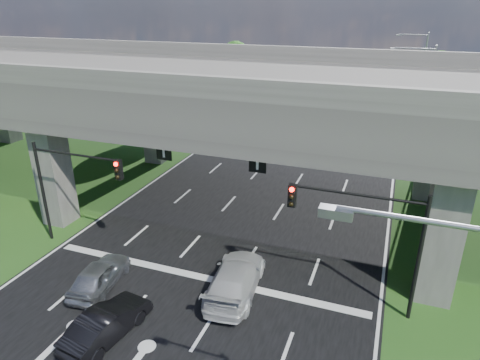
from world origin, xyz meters
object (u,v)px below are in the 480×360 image
Objects in this scene: car_dark at (107,323)px; car_silver at (100,275)px; signal_right at (368,227)px; streetlight_beyond at (419,71)px; car_white at (235,278)px; streetlight_far at (422,99)px; signal_left at (70,179)px.

car_silver is at bearing -40.32° from car_dark.
signal_right is 12.89m from car_silver.
streetlight_beyond is 1.88× the size of car_white.
car_white is at bearing -169.96° from car_silver.
car_dark is (-11.90, -25.66, -5.13)m from streetlight_far.
car_dark is at bearing -42.91° from signal_left.
signal_left is at bearing -116.43° from streetlight_beyond.
car_white reaches higher than car_dark.
car_white is at bearing -170.61° from signal_right.
car_dark is (-9.62, -5.60, -3.47)m from signal_right.
streetlight_far is 2.40× the size of car_dark.
signal_right is at bearing -93.61° from streetlight_beyond.
car_dark reaches higher than car_silver.
streetlight_far reaches higher than signal_left.
car_white is at bearing -102.16° from streetlight_beyond.
signal_right is 1.00× the size of signal_left.
car_dark is at bearing -105.94° from streetlight_beyond.
streetlight_beyond reaches higher than car_silver.
streetlight_far reaches higher than car_white.
signal_right is 6.70m from car_white.
signal_right and signal_left have the same top height.
signal_right is at bearing 0.00° from signal_left.
car_white is (9.95, -0.94, -3.39)m from signal_left.
streetlight_beyond is 2.40× the size of car_dark.
car_white is (-7.98, -21.00, -5.05)m from streetlight_far.
streetlight_beyond is 41.81m from car_silver.
streetlight_beyond is at bearing 86.39° from signal_right.
streetlight_far is at bearing -116.91° from car_white.
car_dark is at bearing 125.08° from car_silver.
car_dark is at bearing -149.81° from signal_right.
signal_left is at bearing -35.23° from car_dark.
signal_right reaches higher than car_white.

